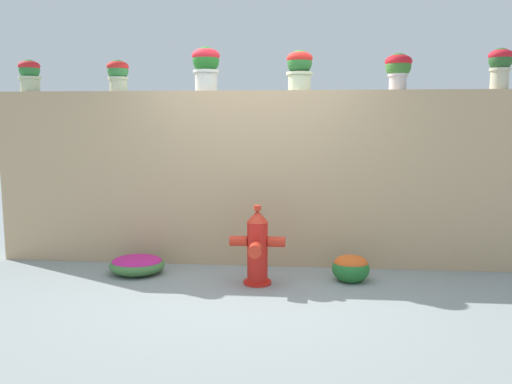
# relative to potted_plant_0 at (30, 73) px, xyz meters

# --- Properties ---
(ground_plane) EXTENTS (24.00, 24.00, 0.00)m
(ground_plane) POSITION_rel_potted_plant_0_xyz_m (2.67, -0.94, -2.22)
(ground_plane) COLOR gray
(stone_wall) EXTENTS (6.03, 0.35, 2.00)m
(stone_wall) POSITION_rel_potted_plant_0_xyz_m (2.67, 0.01, -1.22)
(stone_wall) COLOR tan
(stone_wall) RESTS_ON ground
(potted_plant_0) EXTENTS (0.26, 0.26, 0.38)m
(potted_plant_0) POSITION_rel_potted_plant_0_xyz_m (0.00, 0.00, 0.00)
(potted_plant_0) COLOR #BAC69B
(potted_plant_0) RESTS_ON stone_wall
(potted_plant_1) EXTENTS (0.25, 0.25, 0.37)m
(potted_plant_1) POSITION_rel_potted_plant_0_xyz_m (1.07, 0.02, -0.00)
(potted_plant_1) COLOR #BAC3A0
(potted_plant_1) RESTS_ON stone_wall
(potted_plant_2) EXTENTS (0.32, 0.32, 0.50)m
(potted_plant_2) POSITION_rel_potted_plant_0_xyz_m (2.11, 0.01, 0.08)
(potted_plant_2) COLOR beige
(potted_plant_2) RESTS_ON stone_wall
(potted_plant_3) EXTENTS (0.30, 0.30, 0.45)m
(potted_plant_3) POSITION_rel_potted_plant_0_xyz_m (3.17, -0.01, 0.04)
(potted_plant_3) COLOR beige
(potted_plant_3) RESTS_ON stone_wall
(potted_plant_4) EXTENTS (0.30, 0.30, 0.41)m
(potted_plant_4) POSITION_rel_potted_plant_0_xyz_m (4.26, 0.04, 0.03)
(potted_plant_4) COLOR beige
(potted_plant_4) RESTS_ON stone_wall
(potted_plant_5) EXTENTS (0.26, 0.26, 0.44)m
(potted_plant_5) POSITION_rel_potted_plant_0_xyz_m (5.33, -0.01, 0.06)
(potted_plant_5) COLOR beige
(potted_plant_5) RESTS_ON stone_wall
(fire_hydrant) EXTENTS (0.57, 0.44, 0.82)m
(fire_hydrant) POSITION_rel_potted_plant_0_xyz_m (2.77, -0.83, -1.84)
(fire_hydrant) COLOR red
(fire_hydrant) RESTS_ON ground
(flower_bush_left) EXTENTS (0.60, 0.54, 0.21)m
(flower_bush_left) POSITION_rel_potted_plant_0_xyz_m (1.42, -0.58, -2.11)
(flower_bush_left) COLOR #41723A
(flower_bush_left) RESTS_ON ground
(flower_bush_right) EXTENTS (0.39, 0.35, 0.29)m
(flower_bush_right) POSITION_rel_potted_plant_0_xyz_m (3.73, -0.64, -2.07)
(flower_bush_right) COLOR #25712F
(flower_bush_right) RESTS_ON ground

